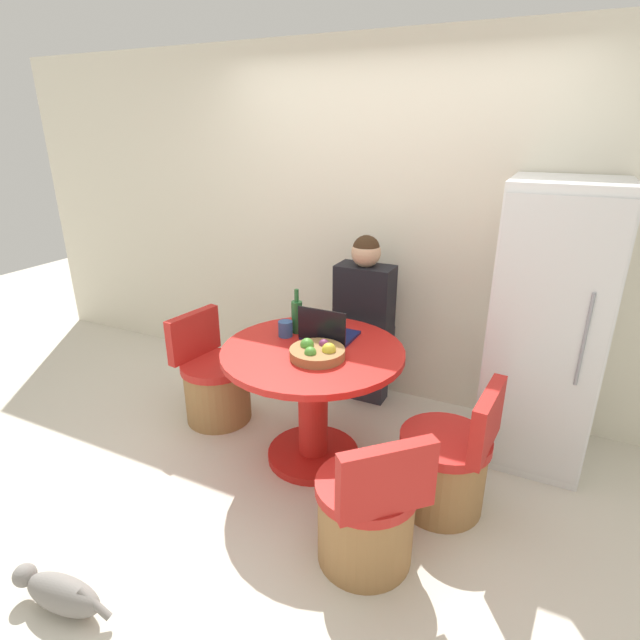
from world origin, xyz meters
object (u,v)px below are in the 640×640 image
at_px(chair_left_side, 215,385).
at_px(person_seated, 366,316).
at_px(laptop, 328,332).
at_px(fruit_bowl, 317,352).
at_px(bottle, 297,316).
at_px(refrigerator, 547,328).
at_px(cat, 60,593).
at_px(chair_right_side, 446,466).
at_px(chair_near_right_corner, 367,516).
at_px(dining_table, 313,387).

distance_m(chair_left_side, person_seated, 1.20).
bearing_deg(chair_left_side, laptop, -78.19).
bearing_deg(fruit_bowl, chair_left_side, 166.92).
xyz_separation_m(fruit_bowl, bottle, (-0.28, 0.28, 0.08)).
height_order(refrigerator, cat, refrigerator).
relative_size(chair_right_side, person_seated, 0.59).
xyz_separation_m(person_seated, fruit_bowl, (0.03, -0.87, 0.08)).
height_order(chair_near_right_corner, person_seated, person_seated).
bearing_deg(refrigerator, person_seated, 176.59).
relative_size(person_seated, laptop, 4.22).
bearing_deg(dining_table, chair_left_side, 171.86).
bearing_deg(person_seated, chair_right_side, 133.82).
height_order(refrigerator, fruit_bowl, refrigerator).
xyz_separation_m(refrigerator, person_seated, (-1.19, 0.07, -0.15)).
bearing_deg(chair_left_side, person_seated, -45.93).
bearing_deg(chair_left_side, chair_right_side, -88.42).
relative_size(chair_near_right_corner, bottle, 2.70).
height_order(refrigerator, chair_right_side, refrigerator).
bearing_deg(person_seated, laptop, 87.18).
xyz_separation_m(dining_table, chair_near_right_corner, (0.60, -0.62, -0.25)).
bearing_deg(chair_left_side, refrigerator, -66.36).
bearing_deg(fruit_bowl, refrigerator, 34.44).
distance_m(dining_table, fruit_bowl, 0.32).
bearing_deg(fruit_bowl, dining_table, 129.18).
bearing_deg(fruit_bowl, chair_right_side, 1.40).
relative_size(chair_near_right_corner, cat, 1.49).
relative_size(chair_left_side, laptop, 2.49).
xyz_separation_m(chair_left_side, cat, (0.34, -1.59, -0.17)).
xyz_separation_m(refrigerator, fruit_bowl, (-1.16, -0.80, -0.07)).
height_order(chair_left_side, bottle, bottle).
xyz_separation_m(chair_near_right_corner, person_seated, (-0.56, 1.39, 0.46)).
height_order(person_seated, laptop, person_seated).
xyz_separation_m(chair_near_right_corner, chair_right_side, (0.26, 0.54, 0.00)).
distance_m(chair_right_side, laptop, 1.04).
xyz_separation_m(laptop, bottle, (-0.22, 0.01, 0.07)).
bearing_deg(person_seated, chair_left_side, 35.93).
bearing_deg(dining_table, chair_near_right_corner, -45.82).
bearing_deg(refrigerator, laptop, -156.78).
xyz_separation_m(person_seated, bottle, (-0.25, -0.59, 0.16)).
bearing_deg(refrigerator, chair_left_side, -164.50).
bearing_deg(chair_near_right_corner, refrigerator, -159.93).
bearing_deg(fruit_bowl, person_seated, 92.08).
bearing_deg(laptop, fruit_bowl, 102.62).
bearing_deg(bottle, chair_right_side, -13.83).
xyz_separation_m(dining_table, person_seated, (0.05, 0.77, 0.21)).
xyz_separation_m(dining_table, fruit_bowl, (0.08, -0.09, 0.29)).
distance_m(dining_table, laptop, 0.35).
height_order(person_seated, fruit_bowl, person_seated).
bearing_deg(cat, fruit_bowl, -119.36).
distance_m(chair_near_right_corner, bottle, 1.30).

